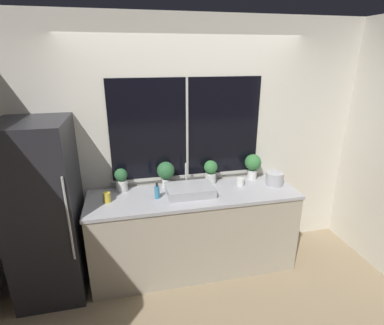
% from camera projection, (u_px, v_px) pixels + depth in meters
% --- Properties ---
extents(ground_plane, '(14.00, 14.00, 0.00)m').
position_uv_depth(ground_plane, '(200.00, 285.00, 3.18)').
color(ground_plane, '#937F60').
extents(wall_back, '(8.00, 0.09, 2.70)m').
position_uv_depth(wall_back, '(186.00, 145.00, 3.36)').
color(wall_back, silver).
rests_on(wall_back, ground_plane).
extents(wall_left, '(0.06, 7.00, 2.70)m').
position_uv_depth(wall_left, '(10.00, 137.00, 3.68)').
color(wall_left, silver).
rests_on(wall_left, ground_plane).
extents(wall_right, '(0.06, 7.00, 2.70)m').
position_uv_depth(wall_right, '(308.00, 122.00, 4.52)').
color(wall_right, silver).
rests_on(wall_right, ground_plane).
extents(counter, '(2.22, 0.65, 0.92)m').
position_uv_depth(counter, '(194.00, 231.00, 3.31)').
color(counter, '#B2A893').
rests_on(counter, ground_plane).
extents(refrigerator, '(0.62, 0.73, 1.77)m').
position_uv_depth(refrigerator, '(45.00, 212.00, 2.86)').
color(refrigerator, '#232328').
rests_on(refrigerator, ground_plane).
extents(sink, '(0.49, 0.38, 0.27)m').
position_uv_depth(sink, '(190.00, 190.00, 3.13)').
color(sink, '#ADADB2').
rests_on(sink, counter).
extents(potted_plant_far_left, '(0.13, 0.13, 0.25)m').
position_uv_depth(potted_plant_far_left, '(121.00, 179.00, 3.18)').
color(potted_plant_far_left, white).
rests_on(potted_plant_far_left, counter).
extents(potted_plant_center_left, '(0.19, 0.19, 0.29)m').
position_uv_depth(potted_plant_center_left, '(166.00, 172.00, 3.26)').
color(potted_plant_center_left, white).
rests_on(potted_plant_center_left, counter).
extents(potted_plant_center_right, '(0.15, 0.15, 0.27)m').
position_uv_depth(potted_plant_center_right, '(211.00, 171.00, 3.38)').
color(potted_plant_center_right, white).
rests_on(potted_plant_center_right, counter).
extents(potted_plant_far_right, '(0.19, 0.19, 0.30)m').
position_uv_depth(potted_plant_far_right, '(253.00, 164.00, 3.47)').
color(potted_plant_far_right, white).
rests_on(potted_plant_far_right, counter).
extents(soap_bottle, '(0.05, 0.05, 0.17)m').
position_uv_depth(soap_bottle, '(157.00, 192.00, 3.03)').
color(soap_bottle, teal).
rests_on(soap_bottle, counter).
extents(mug_yellow, '(0.07, 0.07, 0.10)m').
position_uv_depth(mug_yellow, '(107.00, 197.00, 2.96)').
color(mug_yellow, gold).
rests_on(mug_yellow, counter).
extents(mug_white, '(0.08, 0.08, 0.08)m').
position_uv_depth(mug_white, '(240.00, 182.00, 3.34)').
color(mug_white, white).
rests_on(mug_white, counter).
extents(kettle, '(0.19, 0.19, 0.16)m').
position_uv_depth(kettle, '(275.00, 178.00, 3.35)').
color(kettle, '#B2B2B7').
rests_on(kettle, counter).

